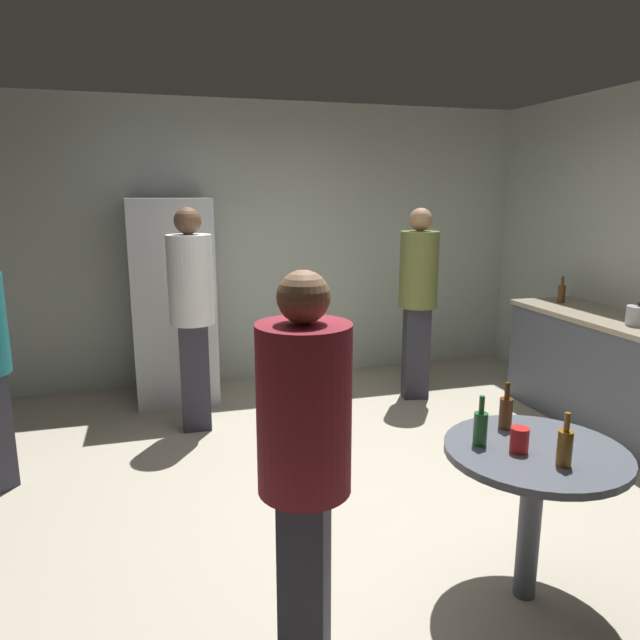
{
  "coord_description": "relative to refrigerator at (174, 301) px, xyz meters",
  "views": [
    {
      "loc": [
        -1.14,
        -3.07,
        1.83
      ],
      "look_at": [
        -0.12,
        0.47,
        1.04
      ],
      "focal_mm": 32.74,
      "sensor_mm": 36.0,
      "label": 1
    }
  ],
  "objects": [
    {
      "name": "ground_plane",
      "position": [
        0.98,
        -2.2,
        -0.95
      ],
      "size": [
        5.2,
        5.2,
        0.1
      ],
      "primitive_type": "cube",
      "color": "#B2A893"
    },
    {
      "name": "wall_back",
      "position": [
        0.98,
        0.43,
        0.45
      ],
      "size": [
        5.32,
        0.06,
        2.7
      ],
      "primitive_type": "cube",
      "color": "beige",
      "rests_on": "ground_plane"
    },
    {
      "name": "refrigerator",
      "position": [
        0.0,
        0.0,
        0.0
      ],
      "size": [
        0.7,
        0.68,
        1.8
      ],
      "color": "silver",
      "rests_on": "ground_plane"
    },
    {
      "name": "kitchen_counter",
      "position": [
        3.26,
        -1.65,
        -0.45
      ],
      "size": [
        0.64,
        1.8,
        0.9
      ],
      "color": "#4C515B",
      "rests_on": "ground_plane"
    },
    {
      "name": "kettle",
      "position": [
        3.21,
        -1.94,
        0.07
      ],
      "size": [
        0.24,
        0.17,
        0.18
      ],
      "color": "#B2B2B7",
      "rests_on": "kitchen_counter"
    },
    {
      "name": "beer_bottle_on_counter",
      "position": [
        3.28,
        -1.01,
        0.08
      ],
      "size": [
        0.06,
        0.06,
        0.23
      ],
      "color": "#593314",
      "rests_on": "kitchen_counter"
    },
    {
      "name": "foreground_table",
      "position": [
        1.42,
        -3.23,
        -0.27
      ],
      "size": [
        0.8,
        0.8,
        0.73
      ],
      "color": "#4C515B",
      "rests_on": "ground_plane"
    },
    {
      "name": "beer_bottle_amber",
      "position": [
        1.43,
        -3.41,
        -0.08
      ],
      "size": [
        0.06,
        0.06,
        0.23
      ],
      "color": "#8C5919",
      "rests_on": "foreground_table"
    },
    {
      "name": "beer_bottle_brown",
      "position": [
        1.42,
        -3.0,
        -0.08
      ],
      "size": [
        0.06,
        0.06,
        0.23
      ],
      "color": "#593314",
      "rests_on": "foreground_table"
    },
    {
      "name": "beer_bottle_green",
      "position": [
        1.2,
        -3.13,
        -0.08
      ],
      "size": [
        0.06,
        0.06,
        0.23
      ],
      "color": "#26662D",
      "rests_on": "foreground_table"
    },
    {
      "name": "plastic_cup_red",
      "position": [
        1.33,
        -3.24,
        -0.11
      ],
      "size": [
        0.08,
        0.08,
        0.11
      ],
      "primitive_type": "cylinder",
      "color": "red",
      "rests_on": "foreground_table"
    },
    {
      "name": "person_in_maroon_shirt",
      "position": [
        0.32,
        -3.39,
        0.02
      ],
      "size": [
        0.45,
        0.45,
        1.59
      ],
      "rotation": [
        0.0,
        0.0,
        -0.43
      ],
      "color": "#2D2D38",
      "rests_on": "ground_plane"
    },
    {
      "name": "person_in_white_shirt",
      "position": [
        0.11,
        -0.79,
        0.12
      ],
      "size": [
        0.35,
        0.35,
        1.74
      ],
      "rotation": [
        0.0,
        0.0,
        -1.59
      ],
      "color": "#2D2D38",
      "rests_on": "ground_plane"
    },
    {
      "name": "person_in_olive_shirt",
      "position": [
        2.1,
        -0.6,
        0.11
      ],
      "size": [
        0.4,
        0.4,
        1.72
      ],
      "rotation": [
        0.0,
        0.0,
        -1.76
      ],
      "color": "#2D2D38",
      "rests_on": "ground_plane"
    }
  ]
}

